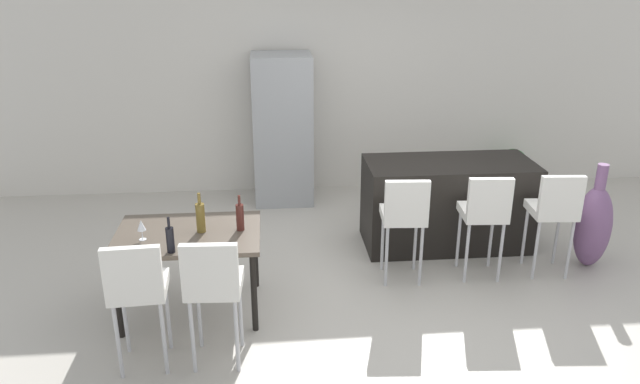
{
  "coord_description": "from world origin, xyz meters",
  "views": [
    {
      "loc": [
        -1.14,
        -5.02,
        2.84
      ],
      "look_at": [
        -0.68,
        0.16,
        0.85
      ],
      "focal_mm": 33.64,
      "sensor_mm": 36.0,
      "label": 1
    }
  ],
  "objects_px": {
    "bar_chair_middle": "(485,210)",
    "dining_chair_near": "(137,285)",
    "kitchen_island": "(447,203)",
    "bar_chair_left": "(404,213)",
    "wine_glass_right": "(141,226)",
    "floor_vase": "(593,226)",
    "refrigerator": "(283,129)",
    "wine_bottle_left": "(240,217)",
    "wine_bottle_end": "(201,217)",
    "dining_chair_far": "(213,282)",
    "wine_bottle_middle": "(170,239)",
    "potted_plant": "(512,167)",
    "dining_table": "(188,241)",
    "bar_chair_right": "(555,208)"
  },
  "relations": [
    {
      "from": "bar_chair_left",
      "to": "wine_glass_right",
      "type": "distance_m",
      "value": 2.32
    },
    {
      "from": "bar_chair_left",
      "to": "refrigerator",
      "type": "height_order",
      "value": "refrigerator"
    },
    {
      "from": "kitchen_island",
      "to": "wine_bottle_left",
      "type": "xyz_separation_m",
      "value": [
        -2.13,
        -1.11,
        0.4
      ]
    },
    {
      "from": "dining_chair_far",
      "to": "wine_bottle_middle",
      "type": "distance_m",
      "value": 0.58
    },
    {
      "from": "dining_chair_near",
      "to": "wine_bottle_left",
      "type": "distance_m",
      "value": 1.08
    },
    {
      "from": "dining_chair_near",
      "to": "wine_bottle_middle",
      "type": "height_order",
      "value": "dining_chair_near"
    },
    {
      "from": "wine_bottle_middle",
      "to": "wine_bottle_end",
      "type": "relative_size",
      "value": 0.85
    },
    {
      "from": "dining_chair_near",
      "to": "wine_bottle_middle",
      "type": "bearing_deg",
      "value": 66.98
    },
    {
      "from": "bar_chair_left",
      "to": "wine_glass_right",
      "type": "xyz_separation_m",
      "value": [
        -2.27,
        -0.46,
        0.17
      ]
    },
    {
      "from": "floor_vase",
      "to": "kitchen_island",
      "type": "bearing_deg",
      "value": 153.97
    },
    {
      "from": "wine_bottle_end",
      "to": "dining_chair_far",
      "type": "bearing_deg",
      "value": -79.11
    },
    {
      "from": "bar_chair_left",
      "to": "bar_chair_right",
      "type": "height_order",
      "value": "same"
    },
    {
      "from": "wine_bottle_end",
      "to": "floor_vase",
      "type": "relative_size",
      "value": 0.32
    },
    {
      "from": "bar_chair_left",
      "to": "floor_vase",
      "type": "bearing_deg",
      "value": 4.29
    },
    {
      "from": "kitchen_island",
      "to": "bar_chair_middle",
      "type": "distance_m",
      "value": 0.82
    },
    {
      "from": "bar_chair_left",
      "to": "bar_chair_middle",
      "type": "relative_size",
      "value": 1.0
    },
    {
      "from": "refrigerator",
      "to": "bar_chair_left",
      "type": "bearing_deg",
      "value": -65.04
    },
    {
      "from": "wine_glass_right",
      "to": "bar_chair_left",
      "type": "bearing_deg",
      "value": 11.39
    },
    {
      "from": "dining_chair_near",
      "to": "floor_vase",
      "type": "distance_m",
      "value": 4.32
    },
    {
      "from": "wine_bottle_middle",
      "to": "wine_glass_right",
      "type": "relative_size",
      "value": 1.67
    },
    {
      "from": "bar_chair_middle",
      "to": "dining_table",
      "type": "bearing_deg",
      "value": -172.6
    },
    {
      "from": "dining_table",
      "to": "wine_bottle_middle",
      "type": "bearing_deg",
      "value": -103.26
    },
    {
      "from": "wine_bottle_end",
      "to": "refrigerator",
      "type": "relative_size",
      "value": 0.19
    },
    {
      "from": "bar_chair_middle",
      "to": "dining_chair_near",
      "type": "xyz_separation_m",
      "value": [
        -2.95,
        -1.13,
        0.0
      ]
    },
    {
      "from": "dining_chair_far",
      "to": "wine_bottle_end",
      "type": "height_order",
      "value": "wine_bottle_end"
    },
    {
      "from": "bar_chair_left",
      "to": "dining_table",
      "type": "height_order",
      "value": "bar_chair_left"
    },
    {
      "from": "bar_chair_middle",
      "to": "kitchen_island",
      "type": "bearing_deg",
      "value": 98.38
    },
    {
      "from": "refrigerator",
      "to": "wine_bottle_end",
      "type": "bearing_deg",
      "value": -106.42
    },
    {
      "from": "dining_chair_near",
      "to": "wine_glass_right",
      "type": "height_order",
      "value": "dining_chair_near"
    },
    {
      "from": "wine_glass_right",
      "to": "wine_bottle_end",
      "type": "bearing_deg",
      "value": 14.36
    },
    {
      "from": "refrigerator",
      "to": "wine_bottle_left",
      "type": "bearing_deg",
      "value": -99.59
    },
    {
      "from": "bar_chair_right",
      "to": "potted_plant",
      "type": "distance_m",
      "value": 2.32
    },
    {
      "from": "floor_vase",
      "to": "potted_plant",
      "type": "distance_m",
      "value": 2.09
    },
    {
      "from": "kitchen_island",
      "to": "bar_chair_middle",
      "type": "relative_size",
      "value": 1.66
    },
    {
      "from": "wine_bottle_left",
      "to": "floor_vase",
      "type": "bearing_deg",
      "value": 7.98
    },
    {
      "from": "bar_chair_middle",
      "to": "refrigerator",
      "type": "relative_size",
      "value": 0.57
    },
    {
      "from": "kitchen_island",
      "to": "dining_chair_near",
      "type": "xyz_separation_m",
      "value": [
        -2.83,
        -1.91,
        0.24
      ]
    },
    {
      "from": "bar_chair_middle",
      "to": "dining_chair_far",
      "type": "distance_m",
      "value": 2.67
    },
    {
      "from": "dining_chair_near",
      "to": "potted_plant",
      "type": "xyz_separation_m",
      "value": [
        4.14,
        3.37,
        -0.36
      ]
    },
    {
      "from": "dining_chair_far",
      "to": "wine_bottle_middle",
      "type": "xyz_separation_m",
      "value": [
        -0.35,
        0.43,
        0.15
      ]
    },
    {
      "from": "bar_chair_left",
      "to": "floor_vase",
      "type": "relative_size",
      "value": 0.99
    },
    {
      "from": "dining_chair_near",
      "to": "dining_chair_far",
      "type": "xyz_separation_m",
      "value": [
        0.53,
        -0.0,
        0.0
      ]
    },
    {
      "from": "bar_chair_left",
      "to": "wine_glass_right",
      "type": "bearing_deg",
      "value": -168.61
    },
    {
      "from": "wine_bottle_middle",
      "to": "bar_chair_left",
      "type": "bearing_deg",
      "value": 19.33
    },
    {
      "from": "wine_glass_right",
      "to": "refrigerator",
      "type": "distance_m",
      "value": 2.96
    },
    {
      "from": "wine_bottle_end",
      "to": "bar_chair_middle",
      "type": "bearing_deg",
      "value": 7.51
    },
    {
      "from": "dining_table",
      "to": "wine_bottle_middle",
      "type": "relative_size",
      "value": 4.13
    },
    {
      "from": "dining_chair_near",
      "to": "bar_chair_left",
      "type": "bearing_deg",
      "value": 27.43
    },
    {
      "from": "bar_chair_middle",
      "to": "dining_chair_near",
      "type": "relative_size",
      "value": 1.0
    },
    {
      "from": "bar_chair_middle",
      "to": "wine_bottle_end",
      "type": "bearing_deg",
      "value": -172.49
    }
  ]
}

